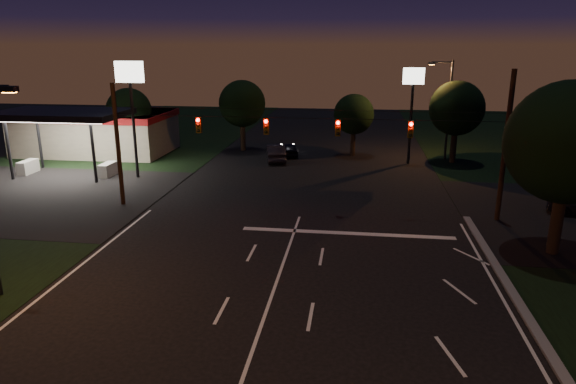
% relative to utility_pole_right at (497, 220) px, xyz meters
% --- Properties ---
extents(ground, '(140.00, 140.00, 0.00)m').
position_rel_utility_pole_right_xyz_m(ground, '(-12.00, -15.00, 0.00)').
color(ground, black).
rests_on(ground, ground).
extents(cross_street_left, '(20.00, 16.00, 0.02)m').
position_rel_utility_pole_right_xyz_m(cross_street_left, '(-32.00, 1.00, 0.00)').
color(cross_street_left, black).
rests_on(cross_street_left, ground).
extents(stop_bar, '(12.00, 0.50, 0.01)m').
position_rel_utility_pole_right_xyz_m(stop_bar, '(-9.00, -3.50, 0.01)').
color(stop_bar, silver).
rests_on(stop_bar, ground).
extents(utility_pole_right, '(0.30, 0.30, 9.00)m').
position_rel_utility_pole_right_xyz_m(utility_pole_right, '(0.00, 0.00, 0.00)').
color(utility_pole_right, black).
rests_on(utility_pole_right, ground).
extents(utility_pole_left, '(0.28, 0.28, 8.00)m').
position_rel_utility_pole_right_xyz_m(utility_pole_left, '(-24.00, 0.00, 0.00)').
color(utility_pole_left, black).
rests_on(utility_pole_left, ground).
extents(signal_span, '(24.00, 0.40, 1.56)m').
position_rel_utility_pole_right_xyz_m(signal_span, '(-12.00, -0.04, 5.50)').
color(signal_span, black).
rests_on(signal_span, ground).
extents(gas_station, '(14.20, 16.10, 5.25)m').
position_rel_utility_pole_right_xyz_m(gas_station, '(-33.86, 15.39, 2.38)').
color(gas_station, gray).
rests_on(gas_station, ground).
extents(pole_sign_left_near, '(2.20, 0.30, 9.10)m').
position_rel_utility_pole_right_xyz_m(pole_sign_left_near, '(-26.00, 7.00, 6.98)').
color(pole_sign_left_near, black).
rests_on(pole_sign_left_near, ground).
extents(pole_sign_right, '(1.80, 0.30, 8.40)m').
position_rel_utility_pole_right_xyz_m(pole_sign_right, '(-4.00, 15.00, 6.24)').
color(pole_sign_right, black).
rests_on(pole_sign_right, ground).
extents(street_light_right_far, '(2.20, 0.35, 9.00)m').
position_rel_utility_pole_right_xyz_m(street_light_right_far, '(-0.76, 17.00, 5.24)').
color(street_light_right_far, black).
rests_on(street_light_right_far, ground).
extents(tree_right_near, '(6.00, 6.00, 8.76)m').
position_rel_utility_pole_right_xyz_m(tree_right_near, '(1.53, -4.83, 5.68)').
color(tree_right_near, black).
rests_on(tree_right_near, ground).
extents(tree_far_a, '(4.20, 4.20, 6.42)m').
position_rel_utility_pole_right_xyz_m(tree_far_a, '(-29.98, 15.12, 4.26)').
color(tree_far_a, black).
rests_on(tree_far_a, ground).
extents(tree_far_b, '(4.60, 4.60, 6.98)m').
position_rel_utility_pole_right_xyz_m(tree_far_b, '(-19.98, 19.13, 4.61)').
color(tree_far_b, black).
rests_on(tree_far_b, ground).
extents(tree_far_c, '(3.80, 3.80, 5.86)m').
position_rel_utility_pole_right_xyz_m(tree_far_c, '(-8.98, 18.10, 3.90)').
color(tree_far_c, black).
rests_on(tree_far_c, ground).
extents(tree_far_d, '(4.80, 4.80, 7.30)m').
position_rel_utility_pole_right_xyz_m(tree_far_d, '(0.02, 16.13, 4.83)').
color(tree_far_d, black).
rests_on(tree_far_d, ground).
extents(tree_far_e, '(4.00, 4.00, 6.18)m').
position_rel_utility_pole_right_xyz_m(tree_far_e, '(8.02, 14.11, 4.11)').
color(tree_far_e, black).
rests_on(tree_far_e, ground).
extents(car_oncoming_a, '(2.23, 3.81, 1.22)m').
position_rel_utility_pole_right_xyz_m(car_oncoming_a, '(-15.02, 16.99, 0.61)').
color(car_oncoming_a, black).
rests_on(car_oncoming_a, ground).
extents(car_oncoming_b, '(2.61, 4.87, 1.53)m').
position_rel_utility_pole_right_xyz_m(car_oncoming_b, '(-15.96, 14.57, 0.76)').
color(car_oncoming_b, black).
rests_on(car_oncoming_b, ground).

